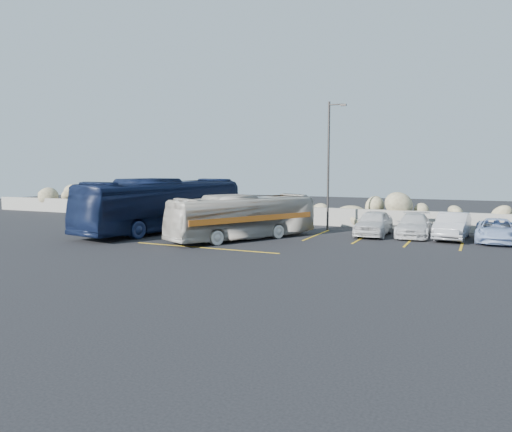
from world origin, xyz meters
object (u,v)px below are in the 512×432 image
at_px(car_b, 452,226).
at_px(car_c, 414,225).
at_px(car_d, 497,231).
at_px(lamppost, 329,162).
at_px(vintage_bus, 243,217).
at_px(car_a, 374,223).
at_px(tour_coach, 163,205).

relative_size(car_b, car_c, 1.00).
bearing_deg(car_d, car_c, 175.51).
height_order(lamppost, vintage_bus, lamppost).
xyz_separation_m(lamppost, car_d, (9.55, -1.15, -3.68)).
xyz_separation_m(lamppost, car_a, (3.10, -1.31, -3.56)).
bearing_deg(car_d, lamppost, 173.31).
relative_size(tour_coach, car_b, 2.66).
relative_size(vintage_bus, car_b, 2.00).
distance_m(vintage_bus, car_b, 11.57).
distance_m(vintage_bus, car_d, 13.52).
bearing_deg(car_c, car_a, -169.41).
xyz_separation_m(vintage_bus, tour_coach, (-5.97, 0.93, 0.41)).
height_order(vintage_bus, car_d, vintage_bus).
relative_size(car_b, car_d, 1.00).
distance_m(car_b, car_c, 2.08).
xyz_separation_m(car_b, car_c, (-2.08, 0.15, -0.09)).
bearing_deg(vintage_bus, car_c, 58.93).
relative_size(vintage_bus, car_c, 2.00).
height_order(lamppost, car_d, lamppost).
bearing_deg(car_b, car_c, 179.61).
bearing_deg(car_d, tour_coach, -168.44).
xyz_separation_m(vintage_bus, car_d, (12.67, 4.69, -0.62)).
relative_size(lamppost, car_c, 1.80).
height_order(lamppost, car_b, lamppost).
bearing_deg(car_a, car_c, 12.99).
distance_m(lamppost, car_a, 4.90).
relative_size(car_a, car_d, 0.97).
relative_size(lamppost, tour_coach, 0.68).
xyz_separation_m(tour_coach, car_b, (16.44, 3.95, -0.91)).
bearing_deg(vintage_bus, lamppost, 89.83).
height_order(lamppost, tour_coach, lamppost).
distance_m(lamppost, vintage_bus, 7.29).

